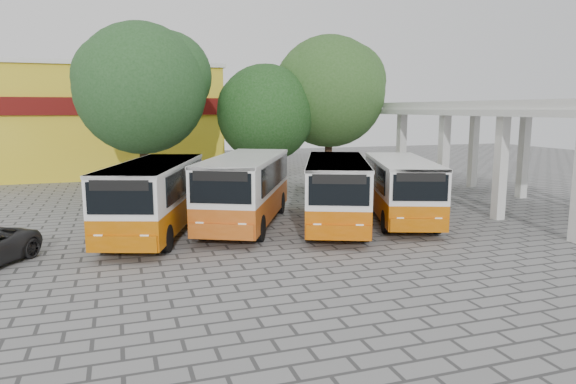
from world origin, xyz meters
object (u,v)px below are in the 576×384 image
object	(u,v)px
bus_far_left	(154,193)
bus_centre_left	(246,186)
bus_far_right	(401,185)
bus_centre_right	(336,188)

from	to	relation	value
bus_far_left	bus_centre_left	size ratio (longest dim) A/B	0.96
bus_centre_left	bus_far_right	bearing A→B (deg)	15.43
bus_far_left	bus_centre_right	size ratio (longest dim) A/B	1.00
bus_far_left	bus_far_right	size ratio (longest dim) A/B	1.05
bus_far_left	bus_centre_right	world-z (taller)	bus_far_left
bus_centre_right	bus_far_right	world-z (taller)	bus_centre_right
bus_centre_left	bus_far_right	size ratio (longest dim) A/B	1.09
bus_centre_right	bus_centre_left	bearing A→B (deg)	-178.41
bus_centre_left	bus_far_right	xyz separation A→B (m)	(6.89, -1.28, -0.13)
bus_centre_left	bus_far_left	bearing A→B (deg)	-146.27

